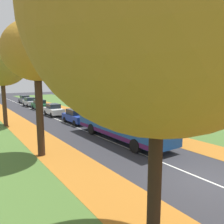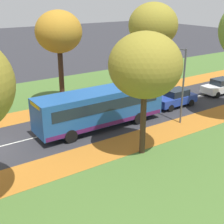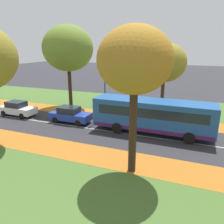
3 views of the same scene
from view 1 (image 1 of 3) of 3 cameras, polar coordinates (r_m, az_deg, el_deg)
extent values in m
plane|color=#2D2D33|center=(12.29, 23.56, -16.12)|extent=(160.00, 160.00, 0.00)
cube|color=#B26B23|center=(20.92, -19.82, -5.70)|extent=(2.80, 60.00, 0.00)
cube|color=#476B2D|center=(32.26, 1.49, -0.30)|extent=(12.00, 90.00, 0.01)
cube|color=#B26B23|center=(24.82, 1.14, -2.99)|extent=(2.80, 60.00, 0.00)
cube|color=silver|center=(27.89, -13.93, -1.97)|extent=(0.12, 80.00, 0.01)
cylinder|color=black|center=(6.25, 10.98, -19.78)|extent=(0.37, 0.37, 4.08)
ellipsoid|color=#AD7A23|center=(5.69, 12.36, 23.23)|extent=(6.32, 6.32, 5.69)
cylinder|color=#382619|center=(14.80, -18.33, -1.19)|extent=(0.47, 0.47, 5.18)
ellipsoid|color=#AD7A23|center=(14.71, -19.11, 14.92)|extent=(4.14, 4.14, 3.73)
cylinder|color=#422D1E|center=(25.71, -26.29, 1.79)|extent=(0.42, 0.42, 4.68)
ellipsoid|color=olive|center=(25.63, -26.95, 11.46)|extent=(5.33, 5.33, 4.80)
cylinder|color=#422D1E|center=(21.39, 13.44, 0.54)|extent=(0.38, 0.38, 4.17)
ellipsoid|color=olive|center=(21.21, 13.80, 10.65)|extent=(4.46, 4.46, 4.02)
cylinder|color=#382619|center=(30.10, -3.05, 3.79)|extent=(0.45, 0.45, 4.96)
ellipsoid|color=olive|center=(30.08, -3.12, 12.83)|extent=(6.02, 6.02, 5.42)
cylinder|color=#47474C|center=(24.21, -0.26, 3.87)|extent=(0.14, 0.14, 6.00)
cylinder|color=#47474C|center=(23.70, -1.89, 10.78)|extent=(1.60, 0.10, 0.10)
ellipsoid|color=silver|center=(23.27, -3.57, 10.69)|extent=(0.44, 0.28, 0.20)
cube|color=#1E5199|center=(18.01, 2.39, -1.85)|extent=(2.59, 10.42, 2.50)
cube|color=#19232D|center=(14.24, 14.88, -3.50)|extent=(2.30, 0.12, 1.30)
cube|color=#19232D|center=(17.94, 2.40, -0.59)|extent=(2.62, 9.17, 0.80)
cube|color=#4C1951|center=(18.23, 2.37, -5.16)|extent=(2.61, 10.21, 0.32)
cube|color=yellow|center=(14.09, 15.06, -0.65)|extent=(1.75, 0.10, 0.28)
cylinder|color=black|center=(16.72, 12.36, -7.27)|extent=(0.31, 0.96, 0.96)
cylinder|color=black|center=(15.14, 6.10, -8.80)|extent=(0.31, 0.96, 0.96)
cylinder|color=black|center=(21.21, 0.32, -3.69)|extent=(0.31, 0.96, 0.96)
cylinder|color=black|center=(19.99, -5.31, -4.49)|extent=(0.31, 0.96, 0.96)
cube|color=#233D9E|center=(25.10, -9.39, -1.44)|extent=(1.71, 4.20, 0.70)
cube|color=#19232D|center=(25.13, -9.57, 0.07)|extent=(1.45, 2.02, 0.60)
cylinder|color=black|center=(24.37, -6.38, -2.51)|extent=(0.22, 0.64, 0.64)
cylinder|color=black|center=(23.68, -9.71, -2.91)|extent=(0.22, 0.64, 0.64)
cylinder|color=black|center=(26.65, -9.07, -1.61)|extent=(0.22, 0.64, 0.64)
cylinder|color=black|center=(26.02, -12.16, -1.95)|extent=(0.22, 0.64, 0.64)
cube|color=silver|center=(31.15, -14.94, 0.33)|extent=(1.79, 4.23, 0.70)
cube|color=#19232D|center=(31.21, -15.08, 1.54)|extent=(1.49, 2.04, 0.60)
cylinder|color=black|center=(30.25, -12.72, -0.50)|extent=(0.23, 0.64, 0.64)
cylinder|color=black|center=(29.74, -15.53, -0.76)|extent=(0.23, 0.64, 0.64)
cylinder|color=black|center=(32.67, -14.36, 0.10)|extent=(0.23, 0.64, 0.64)
cylinder|color=black|center=(32.20, -16.99, -0.13)|extent=(0.23, 0.64, 0.64)
cube|color=#1E6038|center=(37.85, -18.26, 1.60)|extent=(1.86, 4.26, 0.70)
cube|color=#19232D|center=(37.92, -18.38, 2.60)|extent=(1.52, 2.07, 0.60)
cylinder|color=black|center=(36.93, -16.43, 0.97)|extent=(0.24, 0.65, 0.64)
cylinder|color=black|center=(36.42, -18.73, 0.76)|extent=(0.24, 0.65, 0.64)
cylinder|color=black|center=(39.36, -17.78, 1.36)|extent=(0.24, 0.65, 0.64)
cylinder|color=black|center=(38.88, -19.95, 1.17)|extent=(0.24, 0.65, 0.64)
cube|color=#B7BABF|center=(43.24, -20.64, 2.30)|extent=(1.81, 4.24, 0.70)
cube|color=#19232D|center=(43.33, -20.74, 3.17)|extent=(1.50, 2.05, 0.60)
cylinder|color=black|center=(42.26, -19.11, 1.77)|extent=(0.24, 0.65, 0.64)
cylinder|color=black|center=(41.83, -21.15, 1.60)|extent=(0.24, 0.65, 0.64)
cylinder|color=black|center=(44.74, -20.11, 2.07)|extent=(0.24, 0.65, 0.64)
cylinder|color=black|center=(44.33, -22.05, 1.91)|extent=(0.24, 0.65, 0.64)
cube|color=slate|center=(49.22, -21.80, 2.94)|extent=(1.81, 4.24, 0.70)
cube|color=#19232D|center=(49.32, -21.89, 3.70)|extent=(1.50, 2.05, 0.60)
cylinder|color=black|center=(48.21, -20.48, 2.49)|extent=(0.24, 0.65, 0.64)
cylinder|color=black|center=(47.81, -22.28, 2.34)|extent=(0.24, 0.65, 0.64)
cylinder|color=black|center=(50.71, -21.30, 2.72)|extent=(0.24, 0.65, 0.64)
cylinder|color=black|center=(50.33, -23.02, 2.58)|extent=(0.24, 0.65, 0.64)
camera|label=2|loc=(30.37, 52.60, 14.47)|focal=50.00mm
camera|label=3|loc=(13.43, -71.42, 13.31)|focal=35.00mm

